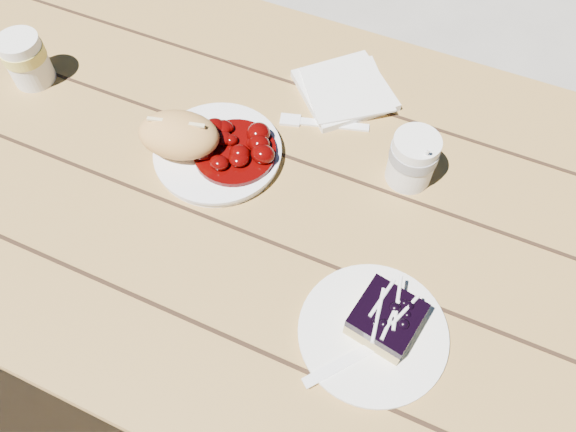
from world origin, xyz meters
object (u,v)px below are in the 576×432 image
at_px(main_plate, 218,153).
at_px(second_cup, 26,60).
at_px(bread_roll, 179,135).
at_px(picnic_table, 298,253).
at_px(dessert_plate, 373,333).
at_px(blueberry_cake, 386,319).
at_px(coffee_cup, 412,159).

xyz_separation_m(main_plate, second_cup, (-0.39, 0.02, 0.04)).
xyz_separation_m(main_plate, bread_roll, (-0.05, -0.02, 0.04)).
height_order(picnic_table, dessert_plate, dessert_plate).
height_order(bread_roll, dessert_plate, bread_roll).
height_order(dessert_plate, second_cup, second_cup).
distance_m(picnic_table, bread_roll, 0.30).
bearing_deg(dessert_plate, blueberry_cake, 56.31).
height_order(dessert_plate, blueberry_cake, blueberry_cake).
distance_m(main_plate, coffee_cup, 0.32).
xyz_separation_m(main_plate, dessert_plate, (0.34, -0.19, -0.00)).
bearing_deg(second_cup, dessert_plate, -16.11).
bearing_deg(coffee_cup, main_plate, -163.50).
height_order(coffee_cup, second_cup, same).
bearing_deg(bread_roll, main_plate, 19.98).
bearing_deg(dessert_plate, coffee_cup, 97.83).
bearing_deg(blueberry_cake, bread_roll, 169.08).
bearing_deg(second_cup, blueberry_cake, -14.83).
relative_size(main_plate, second_cup, 2.24).
relative_size(coffee_cup, second_cup, 1.00).
height_order(dessert_plate, coffee_cup, coffee_cup).
xyz_separation_m(dessert_plate, blueberry_cake, (0.01, 0.02, 0.03)).
relative_size(dessert_plate, coffee_cup, 2.18).
relative_size(blueberry_cake, second_cup, 1.04).
distance_m(picnic_table, main_plate, 0.24).
distance_m(bread_roll, second_cup, 0.34).
height_order(picnic_table, blueberry_cake, blueberry_cake).
bearing_deg(second_cup, main_plate, -3.35).
bearing_deg(bread_roll, coffee_cup, 17.05).
bearing_deg(second_cup, picnic_table, -5.82).
distance_m(main_plate, second_cup, 0.39).
distance_m(picnic_table, dessert_plate, 0.29).
relative_size(picnic_table, coffee_cup, 21.79).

